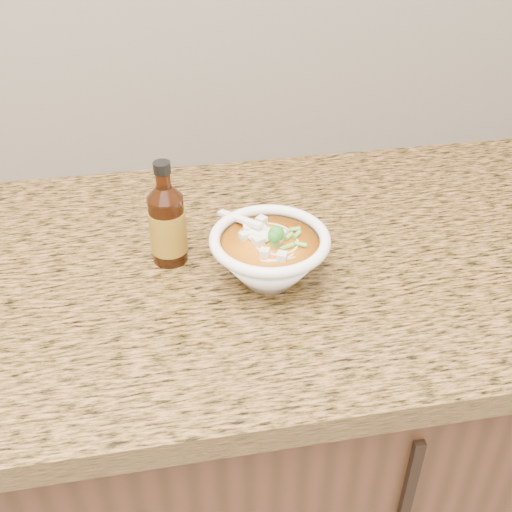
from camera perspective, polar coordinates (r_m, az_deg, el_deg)
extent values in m
cube|color=beige|center=(1.18, -20.62, 17.31)|extent=(4.00, 0.02, 0.50)
cube|color=black|center=(1.35, -15.47, -17.81)|extent=(4.00, 0.65, 0.86)
cube|color=brown|center=(1.03, -19.43, -2.71)|extent=(4.00, 0.68, 0.04)
cylinder|color=white|center=(0.95, 1.18, -1.88)|extent=(0.07, 0.07, 0.01)
torus|color=white|center=(0.91, 1.24, 1.50)|extent=(0.17, 0.17, 0.02)
torus|color=beige|center=(0.92, 0.54, 1.45)|extent=(0.10, 0.10, 0.00)
torus|color=beige|center=(0.90, 0.69, 0.56)|extent=(0.06, 0.06, 0.00)
torus|color=beige|center=(0.93, 2.04, 1.44)|extent=(0.09, 0.09, 0.00)
torus|color=beige|center=(0.93, 1.53, 1.35)|extent=(0.12, 0.12, 0.00)
torus|color=beige|center=(0.93, 1.52, 1.41)|extent=(0.10, 0.10, 0.00)
torus|color=beige|center=(0.91, 1.90, 0.50)|extent=(0.07, 0.07, 0.00)
torus|color=beige|center=(0.91, 1.73, 0.46)|extent=(0.08, 0.08, 0.00)
cube|color=silver|center=(0.91, -1.50, 1.37)|extent=(0.02, 0.02, 0.01)
cube|color=silver|center=(0.91, -0.66, 1.06)|extent=(0.02, 0.02, 0.01)
cube|color=silver|center=(0.88, 0.47, -0.13)|extent=(0.02, 0.02, 0.01)
cube|color=silver|center=(0.90, 0.95, 0.90)|extent=(0.02, 0.02, 0.01)
cube|color=silver|center=(0.92, 0.18, 1.55)|extent=(0.02, 0.02, 0.01)
cube|color=silver|center=(0.92, 0.54, 1.90)|extent=(0.02, 0.02, 0.01)
cube|color=silver|center=(0.93, 0.43, 2.04)|extent=(0.02, 0.02, 0.01)
cube|color=silver|center=(0.95, 2.05, 2.88)|extent=(0.02, 0.02, 0.01)
cube|color=silver|center=(0.90, 2.39, 0.60)|extent=(0.02, 0.02, 0.02)
cube|color=silver|center=(0.94, 1.52, 2.68)|extent=(0.02, 0.02, 0.01)
ellipsoid|color=#196014|center=(0.90, 1.64, 1.77)|extent=(0.03, 0.03, 0.03)
cylinder|color=#6BB244|center=(0.90, 2.28, 0.77)|extent=(0.01, 0.02, 0.01)
cylinder|color=#6BB244|center=(0.95, -0.50, 2.75)|extent=(0.02, 0.02, 0.01)
cylinder|color=#6BB244|center=(0.95, 2.86, 2.82)|extent=(0.02, 0.02, 0.01)
cylinder|color=#6BB244|center=(0.92, 4.01, 1.65)|extent=(0.01, 0.02, 0.01)
cylinder|color=#6BB244|center=(0.90, -0.68, 0.94)|extent=(0.02, 0.01, 0.01)
cylinder|color=#6BB244|center=(0.94, 3.38, 2.58)|extent=(0.02, 0.01, 0.01)
ellipsoid|color=white|center=(0.93, 0.39, 1.92)|extent=(0.04, 0.04, 0.01)
cube|color=white|center=(0.95, -1.45, 3.32)|extent=(0.06, 0.09, 0.02)
cylinder|color=#3C1808|center=(0.97, -7.84, 2.37)|extent=(0.07, 0.07, 0.11)
cylinder|color=#3C1808|center=(0.93, -8.26, 6.72)|extent=(0.03, 0.03, 0.02)
cylinder|color=black|center=(0.92, -8.37, 7.78)|extent=(0.03, 0.03, 0.02)
cylinder|color=red|center=(0.97, -7.83, 2.26)|extent=(0.07, 0.07, 0.07)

